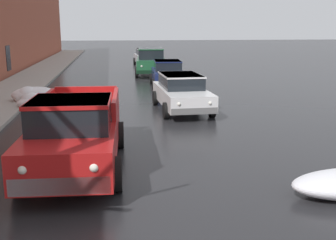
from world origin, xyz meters
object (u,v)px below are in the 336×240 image
object	(u,v)px
sedan_white_parked_kerbside_close	(181,91)
sedan_silver_queued_behind_truck	(146,57)
sedan_darkblue_parked_kerbside_mid	(168,73)
pickup_truck_red_approaching_near_lane	(76,132)
suv_green_parked_far_down_block	(151,60)

from	to	relation	value
sedan_white_parked_kerbside_close	sedan_silver_queued_behind_truck	xyz separation A→B (m)	(0.21, 19.06, -0.00)
sedan_darkblue_parked_kerbside_mid	sedan_silver_queued_behind_truck	xyz separation A→B (m)	(-0.15, 12.42, 0.00)
sedan_darkblue_parked_kerbside_mid	sedan_white_parked_kerbside_close	bearing A→B (deg)	-93.09
pickup_truck_red_approaching_near_lane	sedan_silver_queued_behind_truck	distance (m)	25.78
pickup_truck_red_approaching_near_lane	sedan_silver_queued_behind_truck	xyz separation A→B (m)	(3.74, 25.51, -0.13)
sedan_white_parked_kerbside_close	sedan_silver_queued_behind_truck	size ratio (longest dim) A/B	1.03
pickup_truck_red_approaching_near_lane	sedan_silver_queued_behind_truck	bearing A→B (deg)	81.65
sedan_white_parked_kerbside_close	suv_green_parked_far_down_block	distance (m)	12.21
pickup_truck_red_approaching_near_lane	suv_green_parked_far_down_block	bearing A→B (deg)	79.31
sedan_darkblue_parked_kerbside_mid	sedan_silver_queued_behind_truck	world-z (taller)	same
sedan_white_parked_kerbside_close	sedan_silver_queued_behind_truck	world-z (taller)	same
sedan_darkblue_parked_kerbside_mid	suv_green_parked_far_down_block	size ratio (longest dim) A/B	0.84
sedan_darkblue_parked_kerbside_mid	suv_green_parked_far_down_block	bearing A→B (deg)	93.82
suv_green_parked_far_down_block	sedan_white_parked_kerbside_close	bearing A→B (deg)	-89.94
sedan_darkblue_parked_kerbside_mid	sedan_silver_queued_behind_truck	size ratio (longest dim) A/B	0.93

